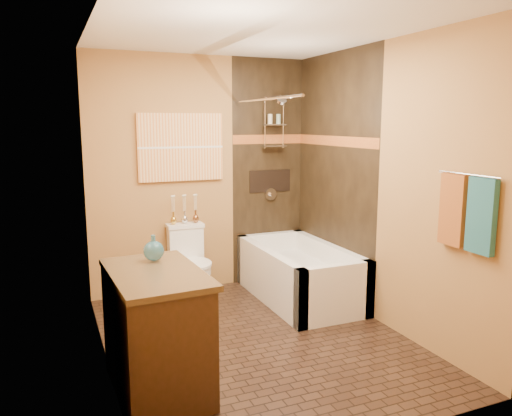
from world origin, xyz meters
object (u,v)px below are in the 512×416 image
bathtub (299,278)px  toilet (190,262)px  sunset_painting (181,147)px  vanity (156,331)px

bathtub → toilet: (-1.03, 0.47, 0.16)m
sunset_painting → toilet: size_ratio=1.20×
bathtub → toilet: 1.14m
vanity → bathtub: bearing=32.1°
sunset_painting → vanity: 2.35m
sunset_painting → vanity: (-0.70, -1.94, -1.13)m
toilet → vanity: bearing=-111.4°
bathtub → vanity: bearing=-144.8°
bathtub → vanity: size_ratio=1.53×
toilet → vanity: (-0.70, -1.69, 0.04)m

